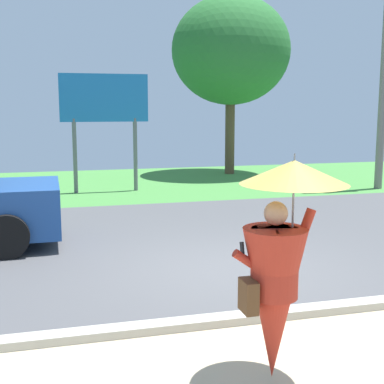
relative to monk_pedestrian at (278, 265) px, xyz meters
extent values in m
cube|color=#4C4C4F|center=(0.70, 5.31, -1.15)|extent=(40.00, 8.00, 0.10)
cube|color=#44863C|center=(0.70, 13.31, -1.15)|extent=(40.00, 8.00, 0.10)
cube|color=#B2AD9E|center=(0.70, 1.31, -1.05)|extent=(40.00, 0.24, 0.10)
cone|color=#B22D1E|center=(-0.04, 0.00, -0.37)|extent=(0.60, 0.60, 1.45)
cylinder|color=#B22D1E|center=(-0.04, 0.00, 0.03)|extent=(0.44, 0.44, 0.65)
sphere|color=tan|center=(-0.04, 0.00, 0.49)|extent=(0.22, 0.22, 0.22)
cylinder|color=#B22D1E|center=(0.24, 0.00, 0.30)|extent=(0.24, 0.09, 0.45)
cylinder|color=#B22D1E|center=(-0.30, 0.02, 0.06)|extent=(0.29, 0.08, 0.24)
cylinder|color=gray|center=(0.13, 0.00, 0.53)|extent=(0.02, 0.02, 0.75)
cone|color=gold|center=(0.13, 0.00, 0.86)|extent=(0.99, 0.99, 0.22)
cylinder|color=gray|center=(0.13, 0.00, 0.98)|extent=(0.02, 0.02, 0.10)
cube|color=black|center=(-0.34, 0.05, 0.16)|extent=(0.02, 0.11, 0.16)
cube|color=brown|center=(-0.31, -0.05, -0.25)|extent=(0.12, 0.24, 0.30)
cylinder|color=black|center=(-2.75, 6.90, -0.72)|extent=(0.76, 0.28, 0.76)
cylinder|color=black|center=(-2.75, 4.90, -0.72)|extent=(0.76, 0.28, 0.76)
cylinder|color=slate|center=(-1.28, 11.68, 0.00)|extent=(0.12, 0.12, 2.20)
cylinder|color=slate|center=(0.52, 11.68, 0.00)|extent=(0.12, 0.12, 2.20)
cube|color=#1E72B2|center=(-0.38, 11.68, 1.70)|extent=(2.60, 0.10, 1.40)
cylinder|color=brown|center=(4.66, 14.88, 0.50)|extent=(0.36, 0.36, 3.21)
ellipsoid|color=#286B2D|center=(4.66, 14.88, 3.51)|extent=(4.40, 4.40, 4.00)
camera|label=1|loc=(-1.99, -4.35, 1.45)|focal=49.74mm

